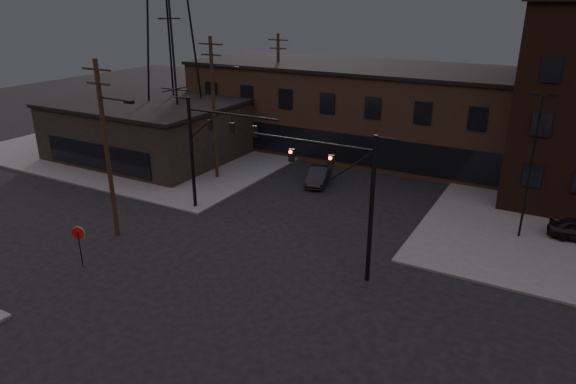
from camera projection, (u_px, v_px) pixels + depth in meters
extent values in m
plane|color=black|center=(219.00, 287.00, 26.90)|extent=(140.00, 140.00, 0.00)
cube|color=#474744|center=(175.00, 139.00, 54.86)|extent=(30.00, 30.00, 0.15)
cube|color=#50392A|center=(394.00, 114.00, 48.33)|extent=(40.00, 12.00, 8.00)
cube|color=black|center=(147.00, 131.00, 48.19)|extent=(16.00, 12.00, 5.00)
cylinder|color=black|center=(371.00, 211.00, 26.19)|extent=(0.24, 0.24, 8.00)
cylinder|color=black|center=(311.00, 142.00, 26.65)|extent=(7.00, 0.14, 0.14)
cube|color=#FF140C|center=(331.00, 162.00, 26.44)|extent=(0.28, 0.22, 0.70)
cube|color=#FF140C|center=(291.00, 155.00, 27.50)|extent=(0.28, 0.22, 0.70)
cylinder|color=black|center=(192.00, 155.00, 35.66)|extent=(0.24, 0.24, 8.00)
cylinder|color=black|center=(231.00, 114.00, 32.93)|extent=(7.00, 0.14, 0.14)
cube|color=black|center=(210.00, 125.00, 34.04)|extent=(0.28, 0.22, 0.70)
cube|color=black|center=(232.00, 128.00, 33.25)|extent=(0.28, 0.22, 0.70)
cube|color=black|center=(255.00, 131.00, 32.45)|extent=(0.28, 0.22, 0.70)
cylinder|color=black|center=(80.00, 249.00, 28.52)|extent=(0.06, 0.06, 2.20)
cylinder|color=maroon|center=(78.00, 233.00, 28.18)|extent=(0.72, 0.33, 0.76)
cylinder|color=black|center=(107.00, 152.00, 30.91)|extent=(0.28, 0.28, 11.00)
cube|color=black|center=(96.00, 69.00, 29.18)|extent=(2.20, 0.12, 0.12)
cube|color=black|center=(98.00, 83.00, 29.46)|extent=(1.80, 0.12, 0.12)
cube|color=black|center=(129.00, 102.00, 28.71)|extent=(0.60, 0.25, 0.18)
cylinder|color=black|center=(214.00, 111.00, 41.08)|extent=(0.28, 0.28, 11.50)
cube|color=black|center=(210.00, 44.00, 39.25)|extent=(2.20, 0.12, 0.12)
cube|color=black|center=(211.00, 55.00, 39.53)|extent=(1.80, 0.12, 0.12)
cube|color=black|center=(236.00, 68.00, 38.79)|extent=(0.60, 0.25, 0.18)
cylinder|color=black|center=(278.00, 91.00, 51.42)|extent=(0.28, 0.28, 11.00)
cube|color=black|center=(278.00, 40.00, 49.68)|extent=(2.20, 0.12, 0.12)
cube|color=black|center=(278.00, 48.00, 49.96)|extent=(1.80, 0.12, 0.12)
cylinder|color=black|center=(530.00, 170.00, 30.80)|extent=(0.14, 0.14, 9.00)
cube|color=black|center=(534.00, 94.00, 29.41)|extent=(0.50, 0.28, 0.18)
cube|color=black|center=(553.00, 95.00, 28.96)|extent=(0.50, 0.28, 0.18)
imported|color=black|center=(319.00, 176.00, 41.57)|extent=(2.46, 4.41, 1.38)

